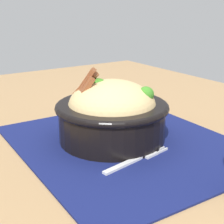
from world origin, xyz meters
name	(u,v)px	position (x,y,z in m)	size (l,w,h in m)	color
table	(123,176)	(0.00, 0.00, 0.71)	(1.34, 1.00, 0.78)	#99754C
placemat	(126,143)	(0.02, -0.01, 0.78)	(0.39, 0.34, 0.00)	#11194C
bowl	(112,113)	(-0.01, -0.02, 0.83)	(0.19, 0.19, 0.12)	black
fork	(139,158)	(0.08, -0.03, 0.78)	(0.04, 0.13, 0.00)	silver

